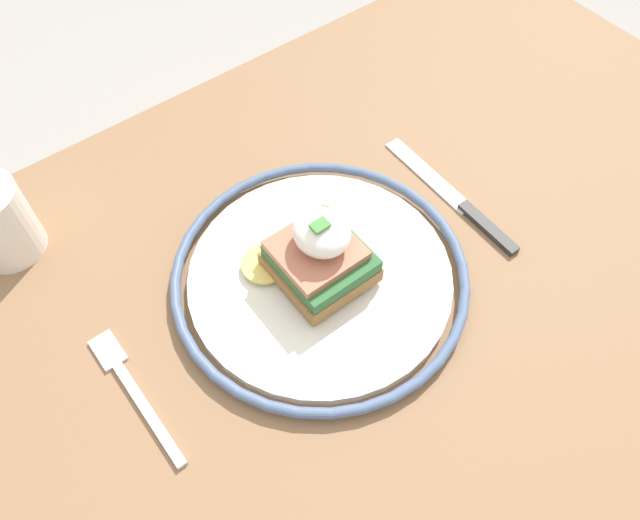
{
  "coord_description": "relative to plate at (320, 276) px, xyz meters",
  "views": [
    {
      "loc": [
        -0.18,
        -0.23,
        1.26
      ],
      "look_at": [
        0.02,
        0.03,
        0.78
      ],
      "focal_mm": 35.0,
      "sensor_mm": 36.0,
      "label": 1
    }
  ],
  "objects": [
    {
      "name": "ground_plane",
      "position": [
        -0.02,
        -0.03,
        -0.75
      ],
      "size": [
        6.0,
        6.0,
        0.0
      ],
      "primitive_type": "plane",
      "color": "#9E9993"
    },
    {
      "name": "dining_table",
      "position": [
        -0.02,
        -0.03,
        -0.13
      ],
      "size": [
        1.15,
        0.68,
        0.75
      ],
      "color": "#846042",
      "rests_on": "ground_plane"
    },
    {
      "name": "plate",
      "position": [
        0.0,
        0.0,
        0.0
      ],
      "size": [
        0.29,
        0.29,
        0.02
      ],
      "color": "silver",
      "rests_on": "dining_table"
    },
    {
      "name": "sandwich",
      "position": [
        0.0,
        0.0,
        0.03
      ],
      "size": [
        0.1,
        0.1,
        0.07
      ],
      "color": "olive",
      "rests_on": "plate"
    },
    {
      "name": "fork",
      "position": [
        -0.2,
        0.01,
        -0.01
      ],
      "size": [
        0.02,
        0.15,
        0.0
      ],
      "color": "silver",
      "rests_on": "dining_table"
    },
    {
      "name": "knife",
      "position": [
        0.17,
        -0.01,
        -0.01
      ],
      "size": [
        0.02,
        0.19,
        0.01
      ],
      "color": "#2D2D2D",
      "rests_on": "dining_table"
    }
  ]
}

